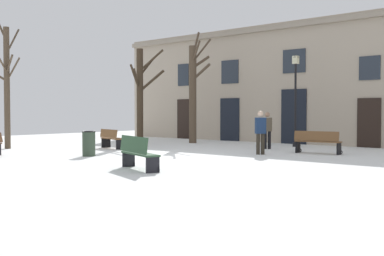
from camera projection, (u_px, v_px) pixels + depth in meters
name	position (u px, v px, depth m)	size (l,w,h in m)	color
ground_plane	(156.00, 158.00, 16.48)	(36.57, 36.57, 0.00)	white
building_facade	(294.00, 82.00, 23.77)	(22.85, 0.60, 6.11)	tan
tree_center	(193.00, 90.00, 24.29)	(1.44, 2.01, 5.77)	#4C3D2D
tree_near_facade	(141.00, 93.00, 23.80)	(2.40, 1.85, 4.73)	#382B1E
tree_foreground	(7.00, 84.00, 20.54)	(1.83, 1.47, 5.71)	#4C3D2D
streetlamp	(295.00, 91.00, 21.68)	(0.30, 0.30, 4.20)	black
litter_bin	(89.00, 144.00, 17.14)	(0.49, 0.49, 0.90)	#2D3D2D
bench_back_to_back_right	(317.00, 142.00, 18.12)	(1.79, 0.60, 0.87)	brown
bench_back_to_back_left	(138.00, 152.00, 13.14)	(1.83, 1.01, 0.94)	#2D4C33
bench_near_lamp	(112.00, 139.00, 20.71)	(1.64, 0.85, 0.84)	brown
person_near_bench	(260.00, 131.00, 17.79)	(0.41, 0.43, 1.63)	#2D271E
person_crossing_plaza	(267.00, 129.00, 20.41)	(0.44, 0.40, 1.58)	black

